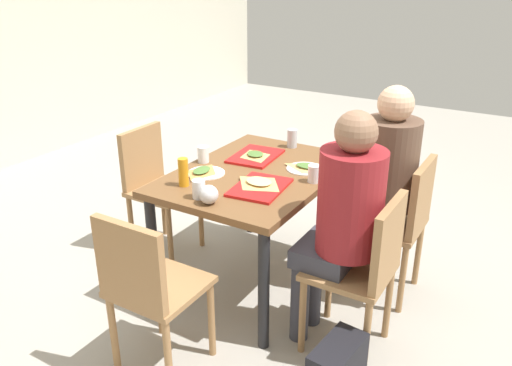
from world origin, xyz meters
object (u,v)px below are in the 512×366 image
object	(u,v)px
paper_plate_center	(206,173)
plastic_cup_a	(203,154)
chair_left_end	(148,285)
tray_red_far	(256,156)
condiment_bottle	(183,172)
chair_near_left	(366,265)
chair_near_right	(401,218)
person_in_red	(343,214)
soda_can	(292,138)
foil_bundle	(209,195)
chair_far_side	(154,180)
tray_red_near	(260,187)
pizza_slice_b	(255,155)
person_in_brown_jacket	(382,174)
main_table	(256,186)
paper_plate_near_edge	(305,169)
pizza_slice_a	(259,182)
pizza_slice_d	(309,167)
plastic_cup_b	(314,174)
pizza_slice_c	(202,171)
plastic_cup_c	(199,189)

from	to	relation	value
paper_plate_center	plastic_cup_a	world-z (taller)	plastic_cup_a
chair_left_end	tray_red_far	size ratio (longest dim) A/B	2.42
plastic_cup_a	condiment_bottle	xyz separation A→B (m)	(-0.36, -0.13, 0.03)
chair_near_left	chair_near_right	bearing A→B (deg)	0.00
chair_near_left	plastic_cup_a	xyz separation A→B (m)	(0.27, 1.17, 0.28)
paper_plate_center	person_in_red	bearing A→B (deg)	-97.52
chair_near_right	person_in_red	distance (m)	0.66
chair_near_left	condiment_bottle	distance (m)	1.09
soda_can	foil_bundle	distance (m)	1.01
chair_far_side	tray_red_near	xyz separation A→B (m)	(-0.21, -0.96, 0.24)
chair_near_left	tray_red_far	distance (m)	1.09
paper_plate_center	pizza_slice_b	bearing A→B (deg)	-17.30
person_in_brown_jacket	main_table	bearing A→B (deg)	114.03
chair_near_left	paper_plate_near_edge	size ratio (longest dim) A/B	3.95
person_in_red	pizza_slice_a	xyz separation A→B (m)	(0.11, 0.54, 0.01)
tray_red_far	soda_can	size ratio (longest dim) A/B	2.95
pizza_slice_d	plastic_cup_b	distance (m)	0.19
chair_near_left	chair_far_side	xyz separation A→B (m)	(0.30, 1.62, 0.00)
paper_plate_near_edge	foil_bundle	world-z (taller)	foil_bundle
paper_plate_near_edge	foil_bundle	xyz separation A→B (m)	(-0.69, 0.21, 0.05)
person_in_red	chair_near_left	bearing A→B (deg)	-90.00
tray_red_near	tray_red_far	xyz separation A→B (m)	(0.42, 0.28, 0.00)
pizza_slice_a	plastic_cup_b	xyz separation A→B (m)	(0.21, -0.23, 0.03)
person_in_red	pizza_slice_c	world-z (taller)	person_in_red
tray_red_near	plastic_cup_b	xyz separation A→B (m)	(0.24, -0.21, 0.04)
chair_near_right	plastic_cup_a	world-z (taller)	chair_near_right
soda_can	tray_red_near	bearing A→B (deg)	-166.61
main_table	soda_can	size ratio (longest dim) A/B	9.77
plastic_cup_b	plastic_cup_c	distance (m)	0.66
paper_plate_center	foil_bundle	world-z (taller)	foil_bundle
plastic_cup_b	pizza_slice_c	bearing A→B (deg)	109.98
pizza_slice_b	soda_can	bearing A→B (deg)	-17.18
plastic_cup_a	person_in_brown_jacket	bearing A→B (deg)	-72.35
person_in_brown_jacket	plastic_cup_a	world-z (taller)	person_in_brown_jacket
plastic_cup_a	foil_bundle	world-z (taller)	same
soda_can	tray_red_far	bearing A→B (deg)	160.36
paper_plate_near_edge	soda_can	world-z (taller)	soda_can
condiment_bottle	chair_left_end	bearing A→B (deg)	-158.43
chair_near_right	chair_near_left	bearing A→B (deg)	180.00
tray_red_far	paper_plate_center	distance (m)	0.40
condiment_bottle	plastic_cup_a	bearing A→B (deg)	19.64
chair_far_side	chair_left_end	size ratio (longest dim) A/B	1.00
chair_far_side	person_in_brown_jacket	distance (m)	1.53
chair_far_side	plastic_cup_b	xyz separation A→B (m)	(0.03, -1.17, 0.28)
pizza_slice_d	soda_can	world-z (taller)	soda_can
chair_far_side	condiment_bottle	world-z (taller)	condiment_bottle
person_in_red	pizza_slice_a	bearing A→B (deg)	78.17
chair_far_side	plastic_cup_c	bearing A→B (deg)	-122.62
plastic_cup_a	soda_can	bearing A→B (deg)	-32.40
person_in_red	tray_red_near	size ratio (longest dim) A/B	3.56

